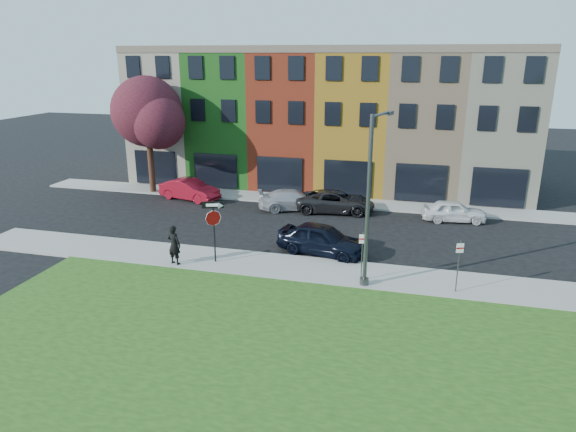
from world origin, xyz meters
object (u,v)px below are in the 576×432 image
(stop_sign, at_px, (213,219))
(man, at_px, (174,245))
(street_lamp, at_px, (370,202))
(sedan_near, at_px, (322,239))

(stop_sign, distance_m, man, 2.29)
(stop_sign, xyz_separation_m, street_lamp, (7.47, -0.58, 1.57))
(stop_sign, bearing_deg, sedan_near, 9.97)
(man, bearing_deg, stop_sign, -143.76)
(stop_sign, bearing_deg, man, -176.21)
(sedan_near, bearing_deg, street_lamp, -128.06)
(man, relative_size, sedan_near, 0.39)
(man, bearing_deg, sedan_near, -139.18)
(sedan_near, xyz_separation_m, street_lamp, (2.63, -3.24, 3.10))
(stop_sign, relative_size, street_lamp, 0.41)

